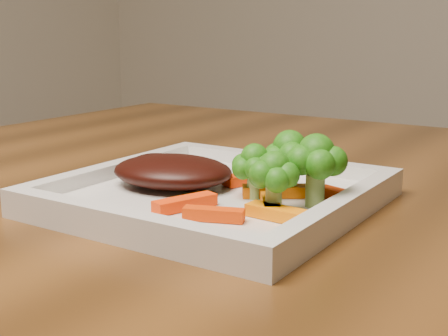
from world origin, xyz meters
The scene contains 13 objects.
plate centered at (-0.06, 0.00, 0.76)m, with size 0.27×0.27×0.01m, color silver.
steak centered at (-0.11, 0.00, 0.78)m, with size 0.12×0.09×0.03m, color black.
broccoli_0 centered at (0.00, 0.03, 0.80)m, with size 0.06×0.06×0.07m, color #336B11, non-canonical shape.
broccoli_1 centered at (0.04, 0.01, 0.79)m, with size 0.06×0.06×0.06m, color #326C12, non-canonical shape.
broccoli_2 centered at (0.02, -0.03, 0.79)m, with size 0.05×0.05×0.06m, color #296711, non-canonical shape.
broccoli_3 centered at (-0.02, 0.01, 0.79)m, with size 0.05×0.05×0.06m, color #305D0F, non-canonical shape.
carrot_0 centered at (-0.01, -0.07, 0.77)m, with size 0.05×0.01×0.01m, color #E23603.
carrot_1 centered at (0.03, -0.04, 0.77)m, with size 0.06×0.02×0.01m, color orange.
carrot_2 centered at (-0.05, -0.06, 0.77)m, with size 0.06×0.02×0.01m, color #FF3604.
carrot_3 centered at (0.04, 0.04, 0.77)m, with size 0.05×0.01×0.01m, color #E43503.
carrot_4 centered at (-0.05, 0.05, 0.77)m, with size 0.06×0.02×0.01m, color #FF3704.
carrot_5 centered at (0.01, -0.02, 0.77)m, with size 0.05×0.01×0.01m, color orange.
carrot_6 centered at (0.00, 0.02, 0.77)m, with size 0.06×0.02×0.01m, color #C95503.
Camera 1 is at (0.25, -0.47, 0.91)m, focal length 50.00 mm.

